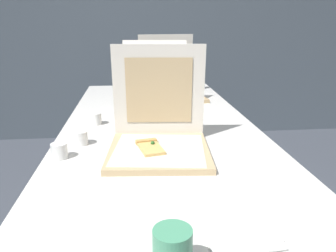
{
  "coord_description": "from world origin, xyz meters",
  "views": [
    {
      "loc": [
        -0.12,
        -0.9,
        1.21
      ],
      "look_at": [
        0.02,
        0.45,
        0.79
      ],
      "focal_mm": 35.97,
      "sensor_mm": 36.0,
      "label": 1
    }
  ],
  "objects_px": {
    "cup_white_near_left": "(59,151)",
    "cup_white_mid": "(95,119)",
    "table": "(160,136)",
    "cup_white_near_center": "(80,138)",
    "pizza_box_middle": "(156,104)",
    "pizza_box_back": "(171,89)",
    "pizza_box_front": "(159,137)",
    "napkin_pile": "(240,234)"
  },
  "relations": [
    {
      "from": "cup_white_near_left",
      "to": "cup_white_mid",
      "type": "distance_m",
      "value": 0.42
    },
    {
      "from": "table",
      "to": "cup_white_near_center",
      "type": "relative_size",
      "value": 37.26
    },
    {
      "from": "pizza_box_middle",
      "to": "cup_white_mid",
      "type": "height_order",
      "value": "pizza_box_middle"
    },
    {
      "from": "pizza_box_middle",
      "to": "pizza_box_back",
      "type": "bearing_deg",
      "value": 75.69
    },
    {
      "from": "pizza_box_front",
      "to": "cup_white_near_left",
      "type": "distance_m",
      "value": 0.37
    },
    {
      "from": "pizza_box_front",
      "to": "cup_white_near_left",
      "type": "bearing_deg",
      "value": -169.53
    },
    {
      "from": "pizza_box_back",
      "to": "cup_white_mid",
      "type": "bearing_deg",
      "value": -135.44
    },
    {
      "from": "pizza_box_middle",
      "to": "cup_white_near_left",
      "type": "height_order",
      "value": "pizza_box_middle"
    },
    {
      "from": "pizza_box_middle",
      "to": "cup_white_mid",
      "type": "xyz_separation_m",
      "value": [
        -0.31,
        -0.17,
        -0.03
      ]
    },
    {
      "from": "cup_white_mid",
      "to": "pizza_box_middle",
      "type": "bearing_deg",
      "value": 29.33
    },
    {
      "from": "cup_white_near_left",
      "to": "napkin_pile",
      "type": "relative_size",
      "value": 0.32
    },
    {
      "from": "pizza_box_front",
      "to": "cup_white_near_left",
      "type": "height_order",
      "value": "pizza_box_front"
    },
    {
      "from": "pizza_box_middle",
      "to": "cup_white_mid",
      "type": "distance_m",
      "value": 0.35
    },
    {
      "from": "cup_white_mid",
      "to": "napkin_pile",
      "type": "relative_size",
      "value": 0.32
    },
    {
      "from": "pizza_box_front",
      "to": "pizza_box_middle",
      "type": "xyz_separation_m",
      "value": [
        0.03,
        0.55,
        -0.0
      ]
    },
    {
      "from": "napkin_pile",
      "to": "pizza_box_middle",
      "type": "bearing_deg",
      "value": 96.35
    },
    {
      "from": "pizza_box_back",
      "to": "napkin_pile",
      "type": "relative_size",
      "value": 2.33
    },
    {
      "from": "pizza_box_front",
      "to": "pizza_box_back",
      "type": "distance_m",
      "value": 0.96
    },
    {
      "from": "table",
      "to": "pizza_box_back",
      "type": "xyz_separation_m",
      "value": [
        0.12,
        0.66,
        0.1
      ]
    },
    {
      "from": "cup_white_near_left",
      "to": "cup_white_mid",
      "type": "height_order",
      "value": "same"
    },
    {
      "from": "table",
      "to": "cup_white_near_left",
      "type": "xyz_separation_m",
      "value": [
        -0.4,
        -0.33,
        0.07
      ]
    },
    {
      "from": "pizza_box_back",
      "to": "cup_white_near_left",
      "type": "relative_size",
      "value": 7.18
    },
    {
      "from": "table",
      "to": "pizza_box_middle",
      "type": "bearing_deg",
      "value": 90.72
    },
    {
      "from": "table",
      "to": "pizza_box_middle",
      "type": "height_order",
      "value": "pizza_box_middle"
    },
    {
      "from": "cup_white_near_left",
      "to": "pizza_box_front",
      "type": "bearing_deg",
      "value": 5.73
    },
    {
      "from": "napkin_pile",
      "to": "pizza_box_back",
      "type": "bearing_deg",
      "value": 89.87
    },
    {
      "from": "cup_white_near_center",
      "to": "cup_white_mid",
      "type": "bearing_deg",
      "value": 83.45
    },
    {
      "from": "cup_white_near_center",
      "to": "table",
      "type": "bearing_deg",
      "value": 29.35
    },
    {
      "from": "cup_white_near_left",
      "to": "cup_white_mid",
      "type": "xyz_separation_m",
      "value": [
        0.09,
        0.41,
        0.0
      ]
    },
    {
      "from": "table",
      "to": "napkin_pile",
      "type": "xyz_separation_m",
      "value": [
        0.12,
        -0.85,
        0.05
      ]
    },
    {
      "from": "cup_white_near_left",
      "to": "pizza_box_back",
      "type": "bearing_deg",
      "value": 62.16
    },
    {
      "from": "cup_white_mid",
      "to": "cup_white_near_center",
      "type": "bearing_deg",
      "value": -96.55
    },
    {
      "from": "cup_white_mid",
      "to": "pizza_box_back",
      "type": "bearing_deg",
      "value": 52.92
    },
    {
      "from": "pizza_box_middle",
      "to": "cup_white_near_center",
      "type": "relative_size",
      "value": 8.84
    },
    {
      "from": "pizza_box_front",
      "to": "napkin_pile",
      "type": "height_order",
      "value": "pizza_box_front"
    },
    {
      "from": "table",
      "to": "napkin_pile",
      "type": "distance_m",
      "value": 0.86
    },
    {
      "from": "cup_white_near_center",
      "to": "napkin_pile",
      "type": "relative_size",
      "value": 0.32
    },
    {
      "from": "table",
      "to": "cup_white_mid",
      "type": "relative_size",
      "value": 37.26
    },
    {
      "from": "cup_white_near_center",
      "to": "napkin_pile",
      "type": "xyz_separation_m",
      "value": [
        0.46,
        -0.66,
        -0.02
      ]
    },
    {
      "from": "pizza_box_back",
      "to": "cup_white_near_left",
      "type": "xyz_separation_m",
      "value": [
        -0.52,
        -0.99,
        -0.03
      ]
    },
    {
      "from": "pizza_box_middle",
      "to": "cup_white_mid",
      "type": "bearing_deg",
      "value": -147.45
    },
    {
      "from": "pizza_box_middle",
      "to": "pizza_box_front",
      "type": "bearing_deg",
      "value": -89.48
    }
  ]
}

